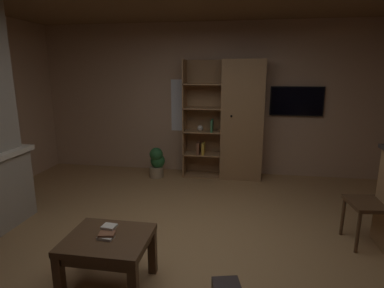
% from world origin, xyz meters
% --- Properties ---
extents(floor, '(6.20, 5.40, 0.02)m').
position_xyz_m(floor, '(0.00, 0.00, -0.01)').
color(floor, '#A37A4C').
rests_on(floor, ground).
extents(wall_back, '(6.32, 0.06, 2.63)m').
position_xyz_m(wall_back, '(0.00, 2.73, 1.32)').
color(wall_back, tan).
rests_on(wall_back, ground).
extents(window_pane_back, '(0.71, 0.01, 0.92)m').
position_xyz_m(window_pane_back, '(-0.40, 2.70, 1.21)').
color(window_pane_back, white).
extents(bookshelf_cabinet, '(1.34, 0.41, 2.01)m').
position_xyz_m(bookshelf_cabinet, '(0.44, 2.46, 0.99)').
color(bookshelf_cabinet, '#997047').
rests_on(bookshelf_cabinet, ground).
extents(coffee_table, '(0.69, 0.59, 0.47)m').
position_xyz_m(coffee_table, '(-0.55, -0.62, 0.38)').
color(coffee_table, '#4C331E').
rests_on(coffee_table, ground).
extents(table_book_0, '(0.13, 0.10, 0.02)m').
position_xyz_m(table_book_0, '(-0.54, -0.65, 0.48)').
color(table_book_0, beige).
rests_on(table_book_0, coffee_table).
extents(table_book_1, '(0.14, 0.11, 0.02)m').
position_xyz_m(table_book_1, '(-0.54, -0.63, 0.51)').
color(table_book_1, brown).
rests_on(table_book_1, coffee_table).
extents(table_book_2, '(0.12, 0.11, 0.02)m').
position_xyz_m(table_book_2, '(-0.56, -0.54, 0.53)').
color(table_book_2, beige).
rests_on(table_book_2, coffee_table).
extents(dining_chair, '(0.47, 0.47, 0.92)m').
position_xyz_m(dining_chair, '(1.96, 0.48, 0.53)').
color(dining_chair, '#4C331E').
rests_on(dining_chair, ground).
extents(potted_floor_plant, '(0.27, 0.28, 0.53)m').
position_xyz_m(potted_floor_plant, '(-0.92, 2.24, 0.27)').
color(potted_floor_plant, '#9E896B').
rests_on(potted_floor_plant, ground).
extents(wall_mounted_tv, '(0.87, 0.06, 0.49)m').
position_xyz_m(wall_mounted_tv, '(1.42, 2.67, 1.32)').
color(wall_mounted_tv, black).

